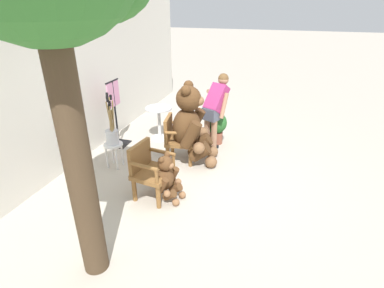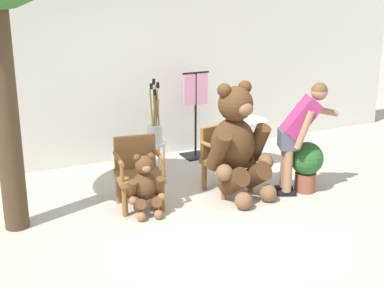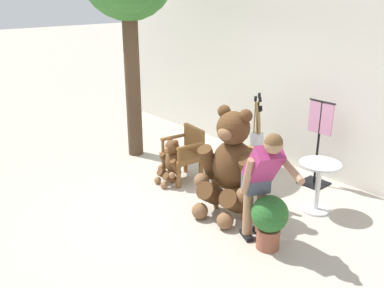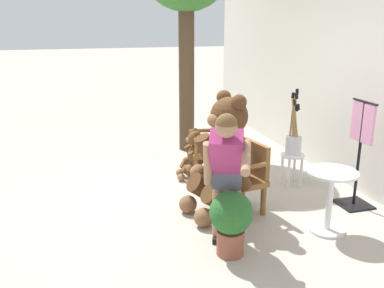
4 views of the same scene
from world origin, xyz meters
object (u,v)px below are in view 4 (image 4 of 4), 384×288
Objects in this scene: wooden_chair_left at (212,147)px; teddy_bear_small at (193,155)px; potted_plant at (231,218)px; wooden_chair_right at (243,175)px; teddy_bear_large at (225,156)px; white_stool at (292,161)px; clothing_display_stand at (359,152)px; brush_bucket at (294,140)px; round_side_table at (330,194)px; person_visitor at (227,167)px.

wooden_chair_left is 0.30m from teddy_bear_small.
wooden_chair_left is 1.26× the size of potted_plant.
wooden_chair_left is at bearing 166.36° from potted_plant.
wooden_chair_right is at bearing -0.02° from wooden_chair_left.
wooden_chair_right is 0.57× the size of teddy_bear_large.
clothing_display_stand reaches higher than white_stool.
teddy_bear_large is 1.41m from brush_bucket.
teddy_bear_small reaches higher than potted_plant.
round_side_table is 1.24m from potted_plant.
wooden_chair_left is 0.58× the size of person_visitor.
teddy_bear_large is at bearing -63.79° from brush_bucket.
brush_bucket is (-0.60, 1.00, 0.21)m from wooden_chair_right.
teddy_bear_large reaches higher than round_side_table.
clothing_display_stand is at bearing 48.72° from teddy_bear_small.
round_side_table is 0.53× the size of clothing_display_stand.
wooden_chair_right is 0.63× the size of clothing_display_stand.
brush_bucket is at bearing -153.37° from clothing_display_stand.
person_visitor is (2.01, -0.53, 0.43)m from wooden_chair_left.
wooden_chair_right is (1.22, -0.00, 0.00)m from wooden_chair_left.
brush_bucket is 1.43m from round_side_table.
wooden_chair_right is 1.87× the size of white_stool.
potted_plant is at bearing -13.64° from wooden_chair_left.
potted_plant is at bearing -82.77° from round_side_table.
brush_bucket is at bearing 120.76° from wooden_chair_right.
white_stool is 0.64× the size of round_side_table.
round_side_table is at bearing -12.20° from white_stool.
teddy_bear_small is 0.51× the size of person_visitor.
clothing_display_stand is (-0.52, 0.73, 0.27)m from round_side_table.
person_visitor is at bearing -179.87° from potted_plant.
wooden_chair_left is at bearing -122.14° from brush_bucket.
wooden_chair_left is 2.23m from potted_plant.
white_stool is 2.17m from potted_plant.
clothing_display_stand reaches higher than wooden_chair_right.
wooden_chair_left is at bearing -136.14° from clothing_display_stand.
brush_bucket is (0.00, -0.00, 0.31)m from white_stool.
teddy_bear_large is 3.27× the size of white_stool.
clothing_display_stand is at bearing 109.01° from potted_plant.
person_visitor is 1.09× the size of clothing_display_stand.
clothing_display_stand is (0.86, 0.43, 0.36)m from white_stool.
clothing_display_stand reaches higher than teddy_bear_small.
teddy_bear_small is 0.55× the size of clothing_display_stand.
person_visitor is at bearing -75.07° from clothing_display_stand.
white_stool is at bearing 132.21° from person_visitor.
wooden_chair_left is 2.08m from clothing_display_stand.
wooden_chair_right is 1.26× the size of potted_plant.
clothing_display_stand is (0.86, 0.43, 0.05)m from brush_bucket.
brush_bucket is 1.37× the size of potted_plant.
teddy_bear_small is 1.46m from brush_bucket.
white_stool is 0.34× the size of clothing_display_stand.
teddy_bear_small is at bearing -92.86° from wooden_chair_left.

